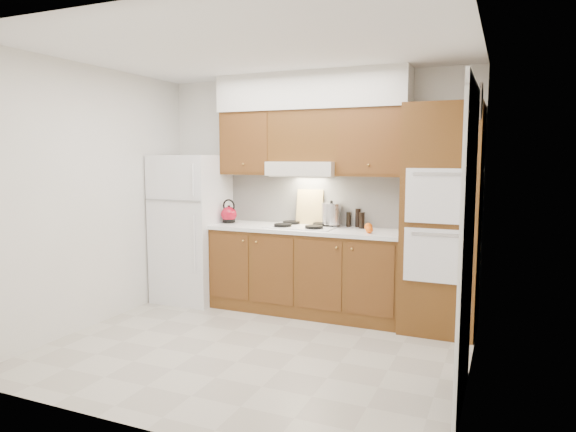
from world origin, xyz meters
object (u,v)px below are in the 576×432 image
object	(u,v)px
kettle	(229,214)
stock_pot	(331,214)
fridge	(192,228)
oven_cabinet	(441,219)

from	to	relation	value
kettle	stock_pot	bearing A→B (deg)	18.93
stock_pot	fridge	bearing A→B (deg)	-172.94
fridge	stock_pot	world-z (taller)	fridge
oven_cabinet	kettle	size ratio (longest dim) A/B	12.19
fridge	oven_cabinet	xyz separation A→B (m)	(2.85, 0.03, 0.24)
stock_pot	kettle	bearing A→B (deg)	-172.60
kettle	stock_pot	world-z (taller)	stock_pot
kettle	oven_cabinet	bearing A→B (deg)	11.13
kettle	stock_pot	distance (m)	1.20
oven_cabinet	stock_pot	xyz separation A→B (m)	(-1.18, 0.17, -0.02)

